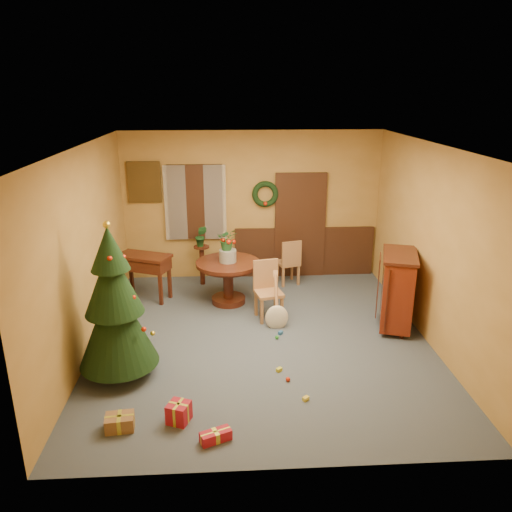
{
  "coord_description": "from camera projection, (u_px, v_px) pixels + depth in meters",
  "views": [
    {
      "loc": [
        -0.49,
        -6.8,
        3.65
      ],
      "look_at": [
        -0.06,
        0.4,
        1.21
      ],
      "focal_mm": 35.0,
      "sensor_mm": 36.0,
      "label": 1
    }
  ],
  "objects": [
    {
      "name": "gift_d",
      "position": [
        216.0,
        436.0,
        5.41
      ],
      "size": [
        0.37,
        0.26,
        0.12
      ],
      "color": "maroon",
      "rests_on": "floor"
    },
    {
      "name": "toy_e",
      "position": [
        306.0,
        399.0,
        6.12
      ],
      "size": [
        0.09,
        0.09,
        0.05
      ],
      "primitive_type": "cube",
      "rotation": [
        0.0,
        0.0,
        0.67
      ],
      "color": "yellow",
      "rests_on": "floor"
    },
    {
      "name": "gift_b",
      "position": [
        179.0,
        413.0,
        5.71
      ],
      "size": [
        0.3,
        0.3,
        0.24
      ],
      "color": "maroon",
      "rests_on": "floor"
    },
    {
      "name": "writing_desk",
      "position": [
        144.0,
        266.0,
        8.91
      ],
      "size": [
        1.04,
        0.79,
        0.83
      ],
      "color": "black",
      "rests_on": "floor"
    },
    {
      "name": "guitar",
      "position": [
        277.0,
        303.0,
        7.85
      ],
      "size": [
        0.39,
        0.57,
        0.85
      ],
      "primitive_type": null,
      "rotation": [
        -0.49,
        0.0,
        0.03
      ],
      "color": "beige",
      "rests_on": "floor"
    },
    {
      "name": "gift_c",
      "position": [
        115.0,
        349.0,
        7.22
      ],
      "size": [
        0.27,
        0.29,
        0.13
      ],
      "color": "brown",
      "rests_on": "floor"
    },
    {
      "name": "urn",
      "position": [
        228.0,
        256.0,
        8.66
      ],
      "size": [
        0.3,
        0.3,
        0.22
      ],
      "primitive_type": "cylinder",
      "color": "slate",
      "rests_on": "dining_table"
    },
    {
      "name": "chair_near",
      "position": [
        267.0,
        288.0,
        8.22
      ],
      "size": [
        0.5,
        0.5,
        0.97
      ],
      "color": "#96613C",
      "rests_on": "floor"
    },
    {
      "name": "plant_stand",
      "position": [
        202.0,
        261.0,
        9.62
      ],
      "size": [
        0.3,
        0.3,
        0.77
      ],
      "color": "black",
      "rests_on": "floor"
    },
    {
      "name": "dining_table",
      "position": [
        228.0,
        274.0,
        8.76
      ],
      "size": [
        1.12,
        1.12,
        0.77
      ],
      "color": "black",
      "rests_on": "floor"
    },
    {
      "name": "toy_c",
      "position": [
        279.0,
        370.0,
        6.75
      ],
      "size": [
        0.09,
        0.09,
        0.05
      ],
      "primitive_type": "cube",
      "rotation": [
        0.0,
        0.0,
        0.7
      ],
      "color": "gold",
      "rests_on": "floor"
    },
    {
      "name": "chair_far",
      "position": [
        289.0,
        261.0,
        9.59
      ],
      "size": [
        0.49,
        0.49,
        0.91
      ],
      "color": "#96613C",
      "rests_on": "floor"
    },
    {
      "name": "toy_d",
      "position": [
        288.0,
        379.0,
        6.52
      ],
      "size": [
        0.06,
        0.06,
        0.06
      ],
      "primitive_type": "sphere",
      "color": "red",
      "rests_on": "floor"
    },
    {
      "name": "toy_a",
      "position": [
        280.0,
        333.0,
        7.77
      ],
      "size": [
        0.09,
        0.09,
        0.05
      ],
      "primitive_type": "cube",
      "rotation": [
        0.0,
        0.0,
        0.89
      ],
      "color": "#215492",
      "rests_on": "floor"
    },
    {
      "name": "toy_b",
      "position": [
        277.0,
        337.0,
        7.62
      ],
      "size": [
        0.06,
        0.06,
        0.06
      ],
      "primitive_type": "sphere",
      "color": "#268123",
      "rests_on": "floor"
    },
    {
      "name": "stand_plant",
      "position": [
        201.0,
        236.0,
        9.46
      ],
      "size": [
        0.25,
        0.21,
        0.41
      ],
      "primitive_type": "imported",
      "rotation": [
        0.0,
        0.0,
        -0.13
      ],
      "color": "#19471E",
      "rests_on": "plant_stand"
    },
    {
      "name": "sideboard",
      "position": [
        397.0,
        288.0,
        7.81
      ],
      "size": [
        0.77,
        1.07,
        1.24
      ],
      "color": "#500E09",
      "rests_on": "floor"
    },
    {
      "name": "christmas_tree",
      "position": [
        115.0,
        306.0,
        6.36
      ],
      "size": [
        1.03,
        1.03,
        2.13
      ],
      "color": "#382111",
      "rests_on": "floor"
    },
    {
      "name": "room_envelope",
      "position": [
        263.0,
        223.0,
        9.84
      ],
      "size": [
        5.5,
        5.5,
        5.5
      ],
      "color": "#333B4A",
      "rests_on": "ground"
    },
    {
      "name": "centerpiece_plant",
      "position": [
        227.0,
        239.0,
        8.56
      ],
      "size": [
        0.35,
        0.3,
        0.38
      ],
      "primitive_type": "imported",
      "color": "#1E4C23",
      "rests_on": "urn"
    },
    {
      "name": "gift_a",
      "position": [
        120.0,
        422.0,
        5.6
      ],
      "size": [
        0.34,
        0.26,
        0.17
      ],
      "color": "brown",
      "rests_on": "floor"
    }
  ]
}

